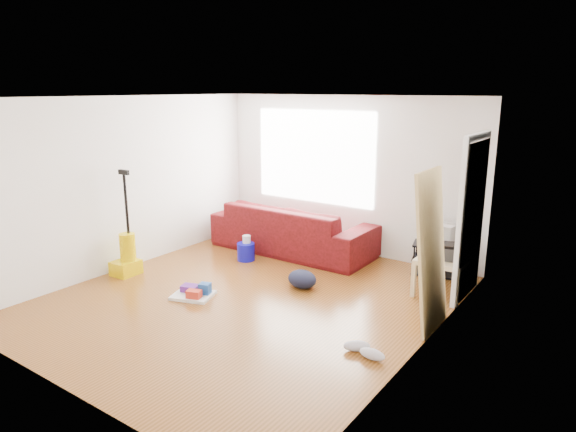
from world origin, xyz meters
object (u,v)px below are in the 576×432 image
Objects in this scene: bucket at (246,260)px; vacuum at (127,255)px; cleaning_tray at (194,293)px; backpack at (302,287)px; side_table at (443,264)px; tv_stand at (437,259)px; sofa at (293,251)px.

vacuum is (-1.01, -1.45, 0.28)m from bucket.
cleaning_tray is 1.40× the size of backpack.
side_table is at bearing 43.98° from backpack.
side_table reaches higher than tv_stand.
backpack is (1.00, -1.23, 0.00)m from sofa.
tv_stand is 4.43m from vacuum.
backpack is (-1.30, -1.50, -0.24)m from tv_stand.
sofa is 4.48× the size of cleaning_tray.
cleaning_tray is 1.41m from vacuum.
tv_stand is 3.42m from cleaning_tray.
vacuum reaches higher than bucket.
cleaning_tray is at bearing -4.52° from vacuum.
backpack is (-1.60, -0.83, -0.42)m from side_table.
vacuum reaches higher than side_table.
vacuum is (-1.39, 0.05, 0.22)m from cleaning_tray.
cleaning_tray reaches higher than backpack.
cleaning_tray is 1.43m from backpack.
sofa is at bearing 171.94° from tv_stand.
sofa is 4.35× the size of side_table.
bucket is at bearing -172.39° from side_table.
vacuum is at bearing -160.22° from tv_stand.
tv_stand is 2.00m from backpack.
bucket is 0.64× the size of backpack.
sofa is 2.29m from cleaning_tray.
side_table reaches higher than backpack.
bucket is 1.79m from vacuum.
sofa is 1.59m from backpack.
side_table is at bearing 7.61° from bucket.
bucket is 1.41m from backpack.
bucket is (-2.64, -1.06, -0.24)m from tv_stand.
vacuum is (-3.95, -1.84, -0.14)m from side_table.
cleaning_tray is (0.38, -1.50, 0.05)m from bucket.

